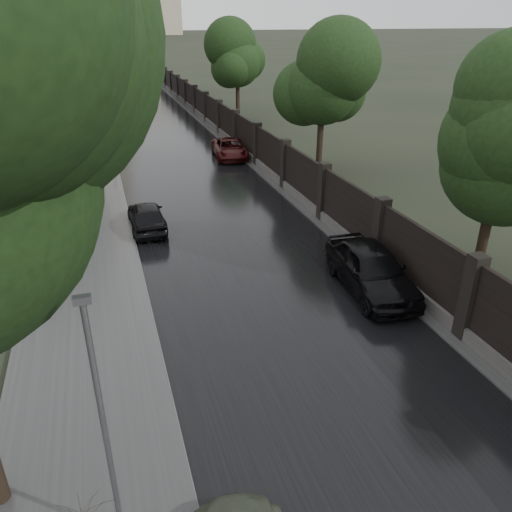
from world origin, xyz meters
The scene contains 13 objects.
road centered at (0.00, 190.00, 0.01)m, with size 8.00×420.00×0.02m, color black.
sidewalk_left centered at (-6.00, 190.00, 0.08)m, with size 4.00×420.00×0.16m, color #2D2D2D.
verge_right centered at (5.50, 190.00, 0.04)m, with size 3.00×420.00×0.08m, color #2D2D2D.
fence_right centered at (4.60, 32.01, 1.01)m, with size 0.45×75.72×2.70m.
tree_left_far centered at (-8.00, 30.00, 5.24)m, with size 4.25×4.25×7.39m.
tree_right_a centered at (7.50, 8.00, 4.95)m, with size 4.08×4.08×7.01m.
tree_right_b centered at (7.50, 22.00, 4.95)m, with size 4.08×4.08×7.01m.
tree_right_c centered at (7.50, 40.00, 4.95)m, with size 4.08×4.08×7.01m.
lamp_post centered at (-5.40, 1.50, 2.67)m, with size 0.25×0.12×5.11m.
traffic_light centered at (-4.30, 24.99, 2.40)m, with size 0.16×0.32×4.00m.
hatchback_left centered at (-3.32, 16.26, 0.64)m, with size 1.51×3.74×1.27m, color black.
car_right_near centered at (3.40, 8.41, 0.81)m, with size 1.91×4.75×1.62m, color black.
car_right_far centered at (3.40, 27.39, 0.62)m, with size 2.05×4.44×1.24m, color #340B0C.
Camera 1 is at (-4.89, -4.86, 8.55)m, focal length 35.00 mm.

